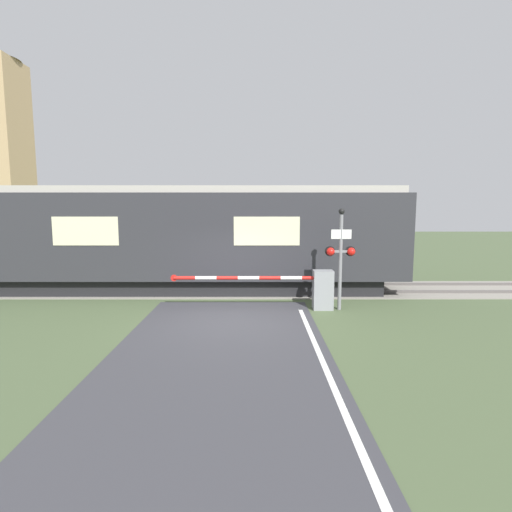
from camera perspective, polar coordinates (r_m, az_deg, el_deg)
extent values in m
plane|color=#475638|center=(11.27, -3.70, -9.08)|extent=(80.00, 80.00, 0.00)
cube|color=gray|center=(15.21, -2.64, -4.77)|extent=(36.00, 3.20, 0.03)
cube|color=#595451|center=(14.50, -2.79, -5.10)|extent=(36.00, 0.08, 0.10)
cube|color=#595451|center=(15.90, -2.51, -4.01)|extent=(36.00, 0.08, 0.10)
cube|color=black|center=(16.17, -20.37, -3.47)|extent=(20.22, 2.70, 0.60)
cube|color=#2D2D33|center=(15.96, -20.65, 2.89)|extent=(21.98, 3.18, 3.00)
cube|color=#ADA89E|center=(15.93, -20.90, 8.71)|extent=(21.54, 2.92, 0.24)
cube|color=beige|center=(13.30, 1.81, 3.57)|extent=(2.20, 0.02, 0.96)
cube|color=beige|center=(14.46, -22.93, 3.30)|extent=(2.20, 0.02, 0.96)
cube|color=gray|center=(12.41, 9.79, -4.80)|extent=(0.60, 0.44, 1.21)
cylinder|color=gray|center=(12.34, 9.83, -3.11)|extent=(0.16, 0.16, 0.18)
cylinder|color=red|center=(12.29, 8.33, -3.13)|extent=(0.65, 0.11, 0.11)
cylinder|color=white|center=(12.21, 5.31, -3.14)|extent=(0.65, 0.11, 0.11)
cylinder|color=red|center=(12.17, 2.25, -3.15)|extent=(0.65, 0.11, 0.11)
cylinder|color=white|center=(12.17, -0.81, -3.15)|extent=(0.65, 0.11, 0.11)
cylinder|color=red|center=(12.20, -3.87, -3.14)|extent=(0.65, 0.11, 0.11)
cylinder|color=white|center=(12.26, -6.91, -3.12)|extent=(0.65, 0.11, 0.11)
cylinder|color=red|center=(12.36, -9.90, -3.10)|extent=(0.65, 0.11, 0.11)
cylinder|color=red|center=(12.42, -11.38, -3.08)|extent=(0.20, 0.02, 0.20)
cylinder|color=gray|center=(12.31, 12.21, -0.96)|extent=(0.11, 0.11, 2.89)
cube|color=gray|center=(12.27, 12.25, 0.64)|extent=(0.74, 0.07, 0.07)
sphere|color=red|center=(12.16, 10.87, 0.62)|extent=(0.24, 0.24, 0.24)
sphere|color=red|center=(12.29, 13.71, 0.61)|extent=(0.24, 0.24, 0.24)
cylinder|color=black|center=(12.27, 10.78, 0.68)|extent=(0.30, 0.06, 0.30)
cylinder|color=black|center=(12.40, 13.60, 0.67)|extent=(0.30, 0.06, 0.30)
cube|color=white|center=(12.19, 12.36, 3.06)|extent=(0.60, 0.02, 0.28)
sphere|color=black|center=(12.20, 12.40, 6.25)|extent=(0.18, 0.18, 0.18)
cube|color=tan|center=(40.28, -32.51, 12.15)|extent=(3.89, 3.89, 14.95)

